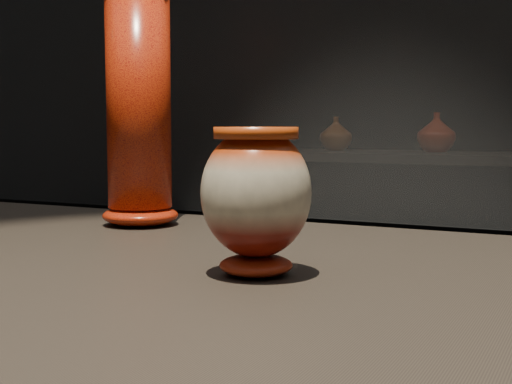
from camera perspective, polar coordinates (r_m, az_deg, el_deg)
main_vase at (r=0.73m, az=-0.00°, el=-0.22°), size 0.14×0.14×0.15m
tall_vase at (r=1.11m, az=-9.36°, el=6.59°), size 0.13×0.13×0.37m
back_shelf at (r=4.05m, az=12.87°, el=-0.61°), size 2.00×0.60×0.90m
back_vase_left at (r=4.23m, az=6.41°, el=4.66°), size 0.22×0.22×0.20m
back_vase_mid at (r=4.07m, az=14.23°, el=4.65°), size 0.25×0.25×0.22m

